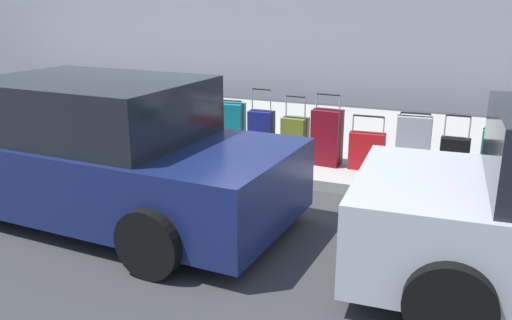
{
  "coord_description": "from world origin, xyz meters",
  "views": [
    {
      "loc": [
        -3.49,
        6.19,
        2.33
      ],
      "look_at": [
        -1.07,
        0.54,
        0.49
      ],
      "focal_mm": 37.08,
      "sensor_mm": 36.0,
      "label": 1
    }
  ],
  "objects": [
    {
      "name": "ground_plane",
      "position": [
        0.0,
        0.0,
        0.0
      ],
      "size": [
        40.0,
        40.0,
        0.0
      ],
      "primitive_type": "plane",
      "color": "#333335"
    },
    {
      "name": "suitcase_silver_9",
      "position": [
        1.11,
        -0.81,
        0.51
      ],
      "size": [
        0.48,
        0.26,
        1.03
      ],
      "color": "#9EA0A8",
      "rests_on": "sidewalk_curb"
    },
    {
      "name": "sidewalk_curb",
      "position": [
        0.0,
        -2.5,
        0.07
      ],
      "size": [
        18.0,
        5.0,
        0.14
      ],
      "primitive_type": "cube",
      "color": "#9E9B93",
      "rests_on": "ground_plane"
    },
    {
      "name": "suitcase_navy_6",
      "position": [
        -0.61,
        -0.73,
        0.48
      ],
      "size": [
        0.36,
        0.23,
        1.02
      ],
      "color": "navy",
      "rests_on": "sidewalk_curb"
    },
    {
      "name": "suitcase_teal_7",
      "position": [
        -0.08,
        -0.75,
        0.52
      ],
      "size": [
        0.48,
        0.29,
        0.82
      ],
      "color": "#0F606B",
      "rests_on": "sidewalk_curb"
    },
    {
      "name": "bollard_post",
      "position": [
        2.54,
        -0.64,
        0.59
      ],
      "size": [
        0.12,
        0.12,
        0.91
      ],
      "primitive_type": "cylinder",
      "color": "#333338",
      "rests_on": "sidewalk_curb"
    },
    {
      "name": "suitcase_olive_5",
      "position": [
        -1.09,
        -0.85,
        0.44
      ],
      "size": [
        0.37,
        0.28,
        0.93
      ],
      "color": "#59601E",
      "rests_on": "sidewalk_curb"
    },
    {
      "name": "suitcase_silver_2",
      "position": [
        -2.75,
        -0.83,
        0.52
      ],
      "size": [
        0.45,
        0.23,
        0.82
      ],
      "color": "#9EA0A8",
      "rests_on": "sidewalk_curb"
    },
    {
      "name": "parked_car_navy_1",
      "position": [
        0.35,
        1.72,
        0.73
      ],
      "size": [
        4.51,
        2.19,
        1.55
      ],
      "color": "#141E4C",
      "rests_on": "ground_plane"
    },
    {
      "name": "suitcase_black_1",
      "position": [
        -3.27,
        -0.75,
        0.41
      ],
      "size": [
        0.36,
        0.18,
        0.85
      ],
      "color": "black",
      "rests_on": "sidewalk_curb"
    },
    {
      "name": "suitcase_red_3",
      "position": [
        -2.16,
        -0.73,
        0.4
      ],
      "size": [
        0.48,
        0.2,
        0.76
      ],
      "color": "red",
      "rests_on": "sidewalk_curb"
    },
    {
      "name": "suitcase_black_8",
      "position": [
        0.52,
        -0.78,
        0.49
      ],
      "size": [
        0.47,
        0.24,
        0.76
      ],
      "color": "black",
      "rests_on": "sidewalk_curb"
    },
    {
      "name": "fire_hydrant",
      "position": [
        1.9,
        -0.79,
        0.54
      ],
      "size": [
        0.39,
        0.21,
        0.76
      ],
      "color": "#D89E0C",
      "rests_on": "sidewalk_curb"
    },
    {
      "name": "suitcase_maroon_4",
      "position": [
        -1.6,
        -0.73,
        0.53
      ],
      "size": [
        0.42,
        0.29,
        1.01
      ],
      "color": "maroon",
      "rests_on": "sidewalk_curb"
    },
    {
      "name": "suitcase_teal_0",
      "position": [
        -3.82,
        -0.82,
        0.48
      ],
      "size": [
        0.5,
        0.28,
        0.93
      ],
      "color": "#0F606B",
      "rests_on": "sidewalk_curb"
    }
  ]
}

